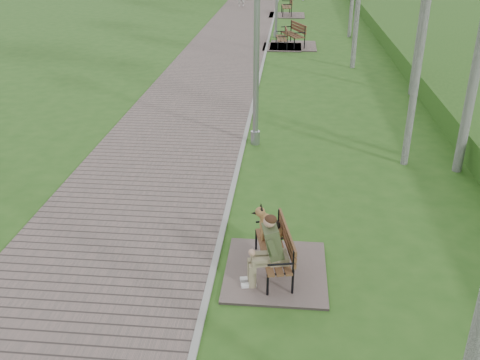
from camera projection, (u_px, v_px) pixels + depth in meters
name	position (u px, v px, depth m)	size (l,w,h in m)	color
ground	(226.00, 216.00, 9.81)	(120.00, 120.00, 0.00)	#2C591C
walkway	(241.00, 22.00, 29.26)	(3.50, 67.00, 0.04)	#6A5B56
kerb	(273.00, 23.00, 29.11)	(0.10, 67.00, 0.05)	#999993
bench_main	(271.00, 253.00, 8.05)	(1.55, 1.72, 1.35)	#6A5B56
bench_second	(282.00, 43.00, 23.20)	(1.65, 1.83, 1.01)	#6A5B56
bench_third	(292.00, 41.00, 23.45)	(2.01, 2.24, 1.24)	#6A5B56
bench_far	(286.00, 11.00, 31.39)	(2.07, 2.30, 1.27)	#6A5B56
lamp_post_near	(257.00, 33.00, 11.91)	(0.22, 0.22, 5.70)	gray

